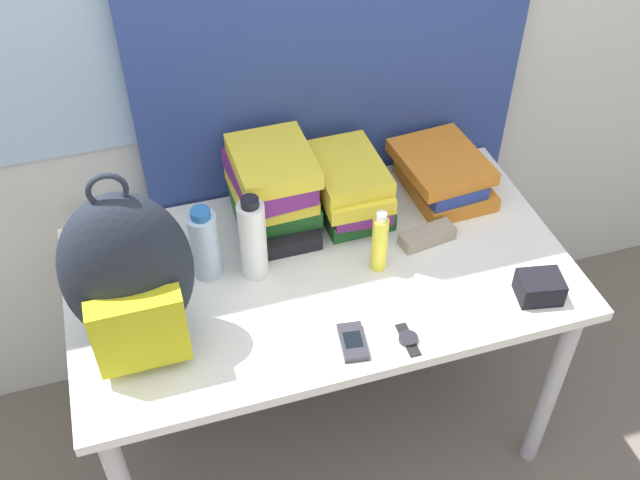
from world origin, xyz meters
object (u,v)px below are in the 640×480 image
sunglasses_case (427,236)px  sports_bottle (253,239)px  book_stack_left (273,189)px  sunscreen_bottle (380,243)px  water_bottle (205,244)px  cell_phone (353,342)px  book_stack_right (442,173)px  wristwatch (408,339)px  book_stack_center (349,186)px  backpack (129,278)px  camera_pouch (539,287)px

sunglasses_case → sports_bottle: bearing=177.5°
book_stack_left → sunscreen_bottle: book_stack_left is taller
water_bottle → sunglasses_case: (0.58, -0.06, -0.08)m
book_stack_left → cell_phone: book_stack_left is taller
book_stack_right → wristwatch: 0.57m
book_stack_center → cell_phone: (-0.14, -0.46, -0.08)m
book_stack_right → sunscreen_bottle: size_ratio=1.64×
book_stack_center → wristwatch: book_stack_center is taller
book_stack_left → backpack: bearing=-142.3°
book_stack_left → book_stack_right: bearing=-0.5°
book_stack_right → cell_phone: size_ratio=2.62×
book_stack_center → camera_pouch: size_ratio=2.43×
camera_pouch → sunglasses_case: bearing=124.6°
backpack → book_stack_left: size_ratio=1.71×
sunglasses_case → sunscreen_bottle: bearing=-161.6°
book_stack_center → book_stack_right: 0.28m
cell_phone → sunglasses_case: size_ratio=0.73×
sports_bottle → camera_pouch: bearing=-23.8°
cell_phone → sunglasses_case: bearing=42.1°
book_stack_left → wristwatch: book_stack_left is taller
book_stack_center → cell_phone: 0.48m
backpack → sunglasses_case: 0.80m
sunglasses_case → water_bottle: bearing=174.5°
book_stack_left → camera_pouch: size_ratio=2.36×
camera_pouch → book_stack_left: bearing=140.5°
wristwatch → backpack: bearing=162.4°
book_stack_center → camera_pouch: (0.34, -0.45, -0.05)m
sunscreen_bottle → backpack: bearing=-174.1°
backpack → sports_bottle: 0.34m
book_stack_left → book_stack_center: (0.21, -0.01, -0.03)m
book_stack_right → sports_bottle: 0.61m
book_stack_right → wristwatch: bearing=-121.1°
sports_bottle → cell_phone: (0.16, -0.29, -0.11)m
book_stack_left → wristwatch: size_ratio=2.80×
backpack → wristwatch: backpack is taller
backpack → cell_phone: bearing=-19.0°
cell_phone → camera_pouch: camera_pouch is taller
backpack → sports_bottle: size_ratio=1.97×
book_stack_right → camera_pouch: bearing=-82.1°
backpack → camera_pouch: backpack is taller
book_stack_right → water_bottle: 0.71m
water_bottle → wristwatch: size_ratio=2.07×
backpack → book_stack_left: 0.51m
book_stack_left → wristwatch: bearing=-68.5°
book_stack_left → wristwatch: (0.19, -0.49, -0.11)m
book_stack_center → sports_bottle: 0.35m
water_bottle → wristwatch: bearing=-41.5°
wristwatch → book_stack_right: bearing=58.9°
book_stack_left → book_stack_right: (0.49, -0.00, -0.06)m
water_bottle → sunscreen_bottle: water_bottle is taller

